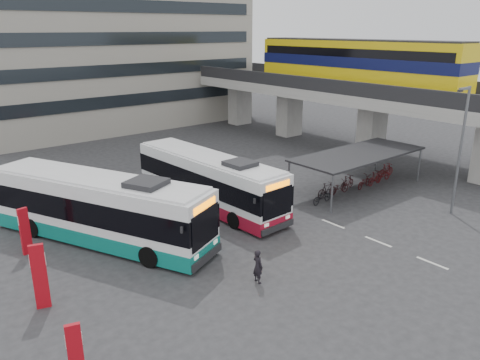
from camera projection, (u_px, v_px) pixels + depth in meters
ground at (303, 236)px, 25.01m from camera, size 120.00×120.00×0.00m
viaduct at (345, 79)px, 41.56m from camera, size 8.00×32.00×9.68m
bike_shelter at (357, 171)px, 31.93m from camera, size 10.00×4.00×2.54m
office_block at (104, 9)px, 51.18m from camera, size 30.00×15.00×25.00m
road_markings at (378, 242)px, 24.32m from camera, size 0.15×7.60×0.01m
bus_main at (209, 181)px, 28.83m from camera, size 3.11×11.83×3.47m
bus_teal at (99, 209)px, 23.99m from camera, size 7.77×12.65×3.75m
pedestrian at (258, 266)px, 20.23m from camera, size 0.40×0.59×1.55m
lamp_post at (461, 144)px, 26.63m from camera, size 1.33×0.18×7.55m
sign_totem_south at (76, 356)px, 14.10m from camera, size 0.49×0.27×2.29m
sign_totem_mid at (40, 276)px, 18.20m from camera, size 0.58×0.34×2.74m
sign_totem_north at (25, 230)px, 22.68m from camera, size 0.52×0.23×2.39m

